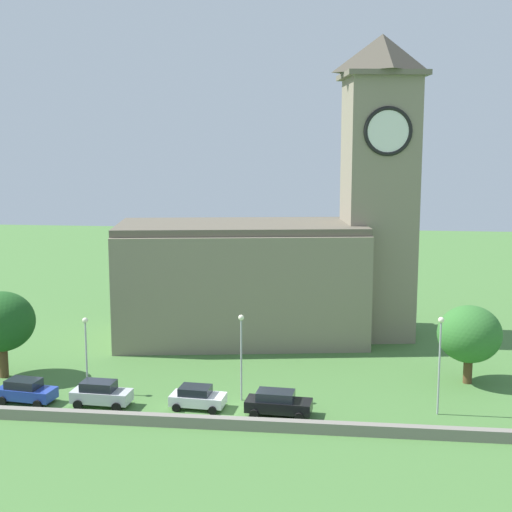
{
  "coord_description": "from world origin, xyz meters",
  "views": [
    {
      "loc": [
        7.27,
        -49.54,
        19.55
      ],
      "look_at": [
        0.26,
        8.53,
        10.34
      ],
      "focal_mm": 50.27,
      "sensor_mm": 36.0,
      "label": 1
    }
  ],
  "objects_px": {
    "car_silver": "(101,394)",
    "streetlamp_west_mid": "(86,342)",
    "streetlamp_central": "(241,343)",
    "church": "(280,254)",
    "tree_churchyard": "(1,322)",
    "car_white": "(197,397)",
    "car_black": "(278,403)",
    "streetlamp_east_mid": "(440,350)",
    "car_blue": "(26,391)",
    "tree_riverside_west": "(469,334)"
  },
  "relations": [
    {
      "from": "car_silver",
      "to": "streetlamp_west_mid",
      "type": "relative_size",
      "value": 0.74
    },
    {
      "from": "streetlamp_central",
      "to": "church",
      "type": "bearing_deg",
      "value": 86.11
    },
    {
      "from": "church",
      "to": "tree_churchyard",
      "type": "height_order",
      "value": "church"
    },
    {
      "from": "church",
      "to": "car_white",
      "type": "relative_size",
      "value": 7.46
    },
    {
      "from": "car_black",
      "to": "streetlamp_east_mid",
      "type": "distance_m",
      "value": 12.3
    },
    {
      "from": "streetlamp_west_mid",
      "to": "streetlamp_east_mid",
      "type": "relative_size",
      "value": 0.84
    },
    {
      "from": "church",
      "to": "car_white",
      "type": "xyz_separation_m",
      "value": [
        -4.31,
        -20.77,
        -7.68
      ]
    },
    {
      "from": "streetlamp_east_mid",
      "to": "tree_churchyard",
      "type": "relative_size",
      "value": 0.99
    },
    {
      "from": "car_black",
      "to": "car_silver",
      "type": "bearing_deg",
      "value": 179.1
    },
    {
      "from": "car_blue",
      "to": "tree_churchyard",
      "type": "relative_size",
      "value": 0.62
    },
    {
      "from": "streetlamp_west_mid",
      "to": "tree_riverside_west",
      "type": "relative_size",
      "value": 0.94
    },
    {
      "from": "church",
      "to": "tree_riverside_west",
      "type": "bearing_deg",
      "value": -36.89
    },
    {
      "from": "car_black",
      "to": "church",
      "type": "bearing_deg",
      "value": 94.76
    },
    {
      "from": "car_blue",
      "to": "tree_riverside_west",
      "type": "bearing_deg",
      "value": 14.2
    },
    {
      "from": "streetlamp_central",
      "to": "tree_churchyard",
      "type": "height_order",
      "value": "tree_churchyard"
    },
    {
      "from": "car_white",
      "to": "streetlamp_west_mid",
      "type": "relative_size",
      "value": 0.68
    },
    {
      "from": "tree_riverside_west",
      "to": "streetlamp_east_mid",
      "type": "bearing_deg",
      "value": -114.35
    },
    {
      "from": "tree_riverside_west",
      "to": "tree_churchyard",
      "type": "distance_m",
      "value": 38.82
    },
    {
      "from": "car_blue",
      "to": "streetlamp_east_mid",
      "type": "xyz_separation_m",
      "value": [
        30.86,
        1.27,
        3.92
      ]
    },
    {
      "from": "church",
      "to": "car_white",
      "type": "bearing_deg",
      "value": -101.72
    },
    {
      "from": "tree_riverside_west",
      "to": "car_white",
      "type": "bearing_deg",
      "value": -158.54
    },
    {
      "from": "car_blue",
      "to": "streetlamp_central",
      "type": "bearing_deg",
      "value": 8.51
    },
    {
      "from": "car_silver",
      "to": "streetlamp_east_mid",
      "type": "distance_m",
      "value": 25.27
    },
    {
      "from": "streetlamp_central",
      "to": "streetlamp_east_mid",
      "type": "distance_m",
      "value": 14.67
    },
    {
      "from": "tree_riverside_west",
      "to": "tree_churchyard",
      "type": "xyz_separation_m",
      "value": [
        -38.69,
        -3.12,
        0.65
      ]
    },
    {
      "from": "car_silver",
      "to": "tree_churchyard",
      "type": "distance_m",
      "value": 12.42
    },
    {
      "from": "car_white",
      "to": "streetlamp_east_mid",
      "type": "height_order",
      "value": "streetlamp_east_mid"
    },
    {
      "from": "church",
      "to": "streetlamp_west_mid",
      "type": "relative_size",
      "value": 5.07
    },
    {
      "from": "car_white",
      "to": "streetlamp_east_mid",
      "type": "distance_m",
      "value": 18.12
    },
    {
      "from": "church",
      "to": "car_silver",
      "type": "xyz_separation_m",
      "value": [
        -11.59,
        -21.22,
        -7.55
      ]
    },
    {
      "from": "car_white",
      "to": "tree_churchyard",
      "type": "bearing_deg",
      "value": 163.81
    },
    {
      "from": "streetlamp_west_mid",
      "to": "streetlamp_central",
      "type": "xyz_separation_m",
      "value": [
        12.31,
        -0.11,
        0.36
      ]
    },
    {
      "from": "streetlamp_central",
      "to": "tree_churchyard",
      "type": "relative_size",
      "value": 0.92
    },
    {
      "from": "car_blue",
      "to": "tree_churchyard",
      "type": "height_order",
      "value": "tree_churchyard"
    },
    {
      "from": "car_white",
      "to": "car_black",
      "type": "relative_size",
      "value": 0.85
    },
    {
      "from": "car_blue",
      "to": "car_white",
      "type": "relative_size",
      "value": 1.1
    },
    {
      "from": "car_blue",
      "to": "streetlamp_central",
      "type": "distance_m",
      "value": 16.82
    },
    {
      "from": "car_blue",
      "to": "streetlamp_east_mid",
      "type": "bearing_deg",
      "value": 2.36
    },
    {
      "from": "car_silver",
      "to": "car_white",
      "type": "bearing_deg",
      "value": 3.51
    },
    {
      "from": "car_silver",
      "to": "tree_churchyard",
      "type": "xyz_separation_m",
      "value": [
        -10.41,
        5.58,
        3.82
      ]
    },
    {
      "from": "car_black",
      "to": "streetlamp_east_mid",
      "type": "height_order",
      "value": "streetlamp_east_mid"
    },
    {
      "from": "church",
      "to": "tree_churchyard",
      "type": "bearing_deg",
      "value": -144.61
    },
    {
      "from": "car_black",
      "to": "streetlamp_central",
      "type": "xyz_separation_m",
      "value": [
        -3.06,
        2.69,
        3.62
      ]
    },
    {
      "from": "car_blue",
      "to": "streetlamp_west_mid",
      "type": "xyz_separation_m",
      "value": [
        3.93,
        2.54,
        3.26
      ]
    },
    {
      "from": "church",
      "to": "car_blue",
      "type": "xyz_separation_m",
      "value": [
        -17.52,
        -21.17,
        -7.6
      ]
    },
    {
      "from": "streetlamp_west_mid",
      "to": "tree_riverside_west",
      "type": "height_order",
      "value": "tree_riverside_west"
    },
    {
      "from": "streetlamp_west_mid",
      "to": "streetlamp_central",
      "type": "bearing_deg",
      "value": -0.52
    },
    {
      "from": "car_silver",
      "to": "streetlamp_central",
      "type": "height_order",
      "value": "streetlamp_central"
    },
    {
      "from": "streetlamp_west_mid",
      "to": "streetlamp_east_mid",
      "type": "xyz_separation_m",
      "value": [
        26.93,
        -1.27,
        0.66
      ]
    },
    {
      "from": "church",
      "to": "streetlamp_central",
      "type": "distance_m",
      "value": 19.2
    }
  ]
}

